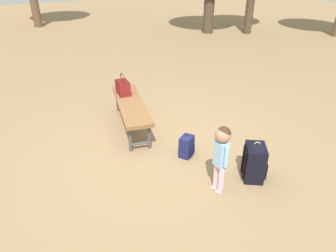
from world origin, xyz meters
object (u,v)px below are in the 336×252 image
(handbag, at_px, (123,87))
(child_standing, at_px, (222,150))
(park_bench, at_px, (131,106))
(backpack_small, at_px, (187,145))
(backpack_large, at_px, (255,160))

(handbag, xyz_separation_m, child_standing, (2.34, 0.14, -0.00))
(handbag, height_order, child_standing, child_standing)
(child_standing, bearing_deg, park_bench, -174.57)
(park_bench, relative_size, backpack_small, 4.70)
(backpack_large, bearing_deg, handbag, -164.39)
(park_bench, height_order, handbag, handbag)
(park_bench, relative_size, backpack_large, 3.10)
(park_bench, relative_size, handbag, 4.48)
(child_standing, bearing_deg, backpack_small, 172.95)
(handbag, bearing_deg, park_bench, -7.19)
(backpack_large, xyz_separation_m, backpack_small, (-0.84, -0.43, -0.09))
(child_standing, xyz_separation_m, backpack_small, (-0.80, 0.10, -0.40))
(handbag, relative_size, backpack_small, 1.05)
(backpack_large, bearing_deg, child_standing, -95.18)
(park_bench, distance_m, handbag, 0.43)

